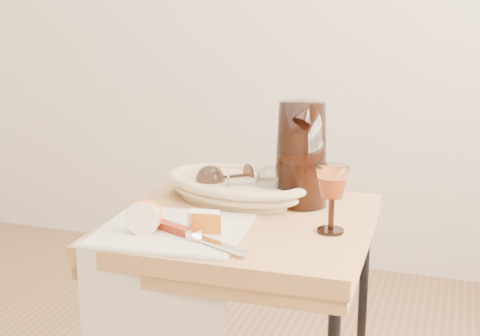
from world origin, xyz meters
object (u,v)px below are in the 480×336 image
at_px(wine_goblet, 332,199).
at_px(apple_half, 144,215).
at_px(bread_basket, 236,188).
at_px(pitcher, 301,154).
at_px(tea_towel, 173,230).
at_px(goblet_lying_b, 253,182).
at_px(goblet_lying_a, 227,178).
at_px(table_knife, 197,235).

bearing_deg(wine_goblet, apple_half, -159.28).
bearing_deg(bread_basket, pitcher, 19.69).
xyz_separation_m(bread_basket, apple_half, (-0.10, -0.30, 0.01)).
distance_m(tea_towel, goblet_lying_b, 0.27).
bearing_deg(goblet_lying_b, wine_goblet, -53.25).
bearing_deg(wine_goblet, goblet_lying_a, 148.81).
relative_size(tea_towel, goblet_lying_b, 2.28).
xyz_separation_m(wine_goblet, table_knife, (-0.24, -0.15, -0.06)).
xyz_separation_m(pitcher, table_knife, (-0.13, -0.32, -0.11)).
relative_size(goblet_lying_b, wine_goblet, 0.91).
xyz_separation_m(bread_basket, table_knife, (0.02, -0.31, -0.01)).
relative_size(wine_goblet, apple_half, 1.91).
relative_size(pitcher, wine_goblet, 1.97).
relative_size(tea_towel, apple_half, 3.97).
bearing_deg(goblet_lying_a, wine_goblet, 104.10).
bearing_deg(goblet_lying_a, goblet_lying_b, 111.66).
height_order(wine_goblet, apple_half, wine_goblet).
distance_m(bread_basket, goblet_lying_b, 0.06).
bearing_deg(goblet_lying_b, apple_half, -136.87).
distance_m(tea_towel, wine_goblet, 0.34).
bearing_deg(bread_basket, tea_towel, -83.56).
distance_m(bread_basket, pitcher, 0.19).
height_order(pitcher, table_knife, pitcher).
bearing_deg(apple_half, tea_towel, 21.46).
xyz_separation_m(goblet_lying_b, apple_half, (-0.15, -0.28, -0.01)).
bearing_deg(pitcher, bread_basket, -154.99).
height_order(goblet_lying_a, table_knife, goblet_lying_a).
xyz_separation_m(bread_basket, wine_goblet, (0.27, -0.17, 0.05)).
xyz_separation_m(tea_towel, wine_goblet, (0.32, 0.10, 0.07)).
bearing_deg(wine_goblet, goblet_lying_b, 146.29).
relative_size(goblet_lying_a, apple_half, 1.54).
height_order(tea_towel, table_knife, table_knife).
height_order(tea_towel, pitcher, pitcher).
relative_size(tea_towel, table_knife, 1.23).
bearing_deg(tea_towel, bread_basket, 74.49).
bearing_deg(table_knife, bread_basket, 117.84).
xyz_separation_m(pitcher, apple_half, (-0.26, -0.31, -0.08)).
height_order(goblet_lying_a, goblet_lying_b, goblet_lying_b).
bearing_deg(bread_basket, goblet_lying_a, 169.99).
distance_m(tea_towel, bread_basket, 0.27).
distance_m(bread_basket, table_knife, 0.31).
relative_size(wine_goblet, table_knife, 0.59).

